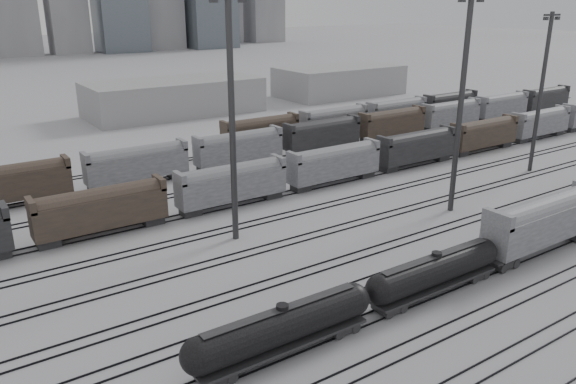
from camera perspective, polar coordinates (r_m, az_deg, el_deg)
ground at (r=57.28m, az=18.59°, el=-8.80°), size 900.00×900.00×0.00m
tracks at (r=67.97m, az=6.98°, el=-3.36°), size 220.00×71.50×0.16m
tank_car_a at (r=43.45m, az=-0.58°, el=-13.56°), size 16.52×2.75×4.08m
tank_car_b at (r=53.32m, az=14.72°, el=-7.76°), size 16.15×2.69×3.99m
hopper_car_a at (r=65.35m, az=24.54°, el=-2.53°), size 16.75×3.33×5.99m
light_mast_b at (r=60.10m, az=-5.73°, el=7.81°), size 4.28×0.69×26.78m
light_mast_c at (r=71.81m, az=17.19°, el=8.90°), size 4.29×0.69×26.79m
light_mast_d at (r=94.51m, az=24.33°, el=9.44°), size 3.86×0.62×24.12m
bg_string_near at (r=82.44m, az=4.71°, el=2.74°), size 151.00×3.00×5.60m
bg_string_mid at (r=100.59m, az=3.50°, el=5.74°), size 151.00×3.00×5.60m
bg_string_far at (r=117.57m, az=7.95°, el=7.53°), size 66.00×3.00×5.60m
warehouse_mid at (r=136.67m, az=-11.48°, el=9.43°), size 40.00×18.00×8.00m
warehouse_right at (r=162.34m, az=5.26°, el=11.18°), size 35.00×18.00×8.00m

